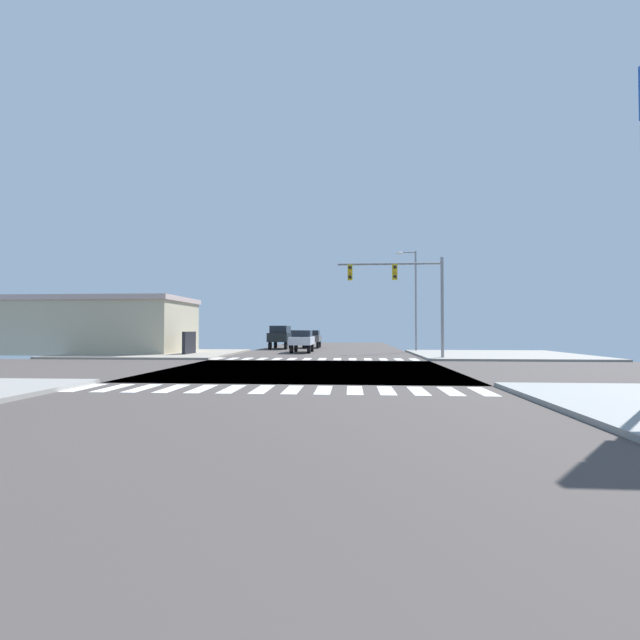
% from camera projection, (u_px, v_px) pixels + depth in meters
% --- Properties ---
extents(ground, '(90.00, 90.00, 0.05)m').
position_uv_depth(ground, '(307.00, 370.00, 21.23)').
color(ground, '#463F3C').
extents(sidewalk_corner_ne, '(12.00, 12.00, 0.14)m').
position_uv_depth(sidewalk_corner_ne, '(496.00, 355.00, 32.28)').
color(sidewalk_corner_ne, gray).
rests_on(sidewalk_corner_ne, ground).
extents(sidewalk_corner_nw, '(12.00, 12.00, 0.14)m').
position_uv_depth(sidewalk_corner_nw, '(159.00, 353.00, 34.11)').
color(sidewalk_corner_nw, gray).
rests_on(sidewalk_corner_nw, ground).
extents(crosswalk_near, '(13.50, 2.00, 0.01)m').
position_uv_depth(crosswalk_near, '(277.00, 389.00, 13.97)').
color(crosswalk_near, white).
rests_on(crosswalk_near, ground).
extents(crosswalk_far, '(13.50, 2.00, 0.01)m').
position_uv_depth(crosswalk_far, '(315.00, 359.00, 28.53)').
color(crosswalk_far, white).
rests_on(crosswalk_far, ground).
extents(traffic_signal_mast, '(6.92, 0.55, 6.68)m').
position_uv_depth(traffic_signal_mast, '(401.00, 284.00, 28.37)').
color(traffic_signal_mast, gray).
rests_on(traffic_signal_mast, ground).
extents(street_lamp, '(1.78, 0.32, 8.82)m').
position_uv_depth(street_lamp, '(413.00, 292.00, 37.79)').
color(street_lamp, gray).
rests_on(street_lamp, ground).
extents(bank_building, '(17.02, 7.53, 4.60)m').
position_uv_depth(bank_building, '(94.00, 325.00, 35.79)').
color(bank_building, '#B5A98B').
rests_on(bank_building, ground).
extents(sedan_nearside_1, '(1.80, 4.30, 1.88)m').
position_uv_depth(sedan_nearside_1, '(312.00, 337.00, 46.24)').
color(sedan_nearside_1, black).
rests_on(sedan_nearside_1, ground).
extents(sedan_farside_2, '(1.80, 4.30, 1.88)m').
position_uv_depth(sedan_farside_2, '(297.00, 336.00, 57.98)').
color(sedan_farside_2, black).
rests_on(sedan_farside_2, ground).
extents(sedan_crossing_3, '(1.80, 4.30, 1.88)m').
position_uv_depth(sedan_crossing_3, '(302.00, 339.00, 36.87)').
color(sedan_crossing_3, black).
rests_on(sedan_crossing_3, ground).
extents(suv_trailing_2, '(1.96, 4.60, 2.34)m').
position_uv_depth(suv_trailing_2, '(280.00, 335.00, 43.99)').
color(suv_trailing_2, black).
rests_on(suv_trailing_2, ground).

